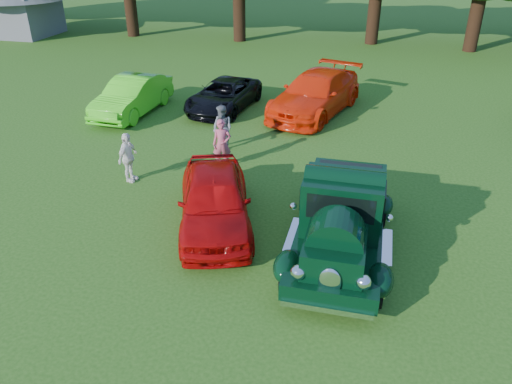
% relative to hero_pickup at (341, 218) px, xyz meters
% --- Properties ---
extents(ground, '(120.00, 120.00, 0.00)m').
position_rel_hero_pickup_xyz_m(ground, '(-1.38, -0.44, -0.87)').
color(ground, '#255012').
rests_on(ground, ground).
extents(hero_pickup, '(2.39, 5.13, 2.00)m').
position_rel_hero_pickup_xyz_m(hero_pickup, '(0.00, 0.00, 0.00)').
color(hero_pickup, black).
rests_on(hero_pickup, ground).
extents(red_convertible, '(3.03, 4.60, 1.45)m').
position_rel_hero_pickup_xyz_m(red_convertible, '(-3.13, 0.35, -0.14)').
color(red_convertible, '#B10807').
rests_on(red_convertible, ground).
extents(back_car_lime, '(1.75, 4.43, 1.43)m').
position_rel_hero_pickup_xyz_m(back_car_lime, '(-8.91, 7.61, -0.15)').
color(back_car_lime, '#45D91C').
rests_on(back_car_lime, ground).
extents(back_car_black, '(2.47, 4.48, 1.19)m').
position_rel_hero_pickup_xyz_m(back_car_black, '(-5.54, 8.94, -0.27)').
color(back_car_black, black).
rests_on(back_car_black, ground).
extents(back_car_orange, '(3.66, 5.88, 1.59)m').
position_rel_hero_pickup_xyz_m(back_car_orange, '(-1.89, 9.38, -0.07)').
color(back_car_orange, '#F22A08').
rests_on(back_car_orange, ground).
extents(spectator_pink, '(0.65, 0.51, 1.56)m').
position_rel_hero_pickup_xyz_m(spectator_pink, '(-3.96, 3.64, -0.09)').
color(spectator_pink, '#BA4C61').
rests_on(spectator_pink, ground).
extents(spectator_grey, '(0.92, 0.85, 1.52)m').
position_rel_hero_pickup_xyz_m(spectator_grey, '(-4.36, 4.98, -0.11)').
color(spectator_grey, slate).
rests_on(spectator_grey, ground).
extents(spectator_white, '(0.44, 0.90, 1.49)m').
position_rel_hero_pickup_xyz_m(spectator_white, '(-6.33, 2.10, -0.12)').
color(spectator_white, white).
rests_on(spectator_white, ground).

